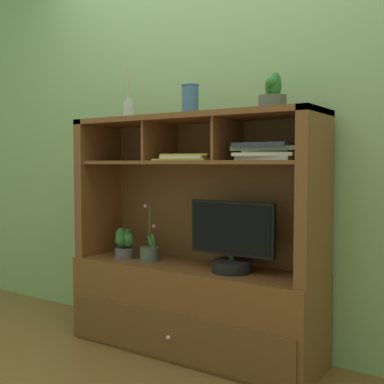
% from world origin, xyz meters
% --- Properties ---
extents(floor_plane, '(6.00, 6.00, 0.02)m').
position_xyz_m(floor_plane, '(0.00, 0.00, -0.01)').
color(floor_plane, brown).
rests_on(floor_plane, ground).
extents(back_wall, '(6.00, 0.02, 2.80)m').
position_xyz_m(back_wall, '(0.00, 0.24, 1.40)').
color(back_wall, '#84A470').
rests_on(back_wall, ground).
extents(media_console, '(1.47, 0.45, 1.33)m').
position_xyz_m(media_console, '(0.00, 0.01, 0.42)').
color(media_console, brown).
rests_on(media_console, ground).
extents(tv_monitor, '(0.49, 0.21, 0.37)m').
position_xyz_m(tv_monitor, '(0.27, -0.03, 0.65)').
color(tv_monitor, black).
rests_on(tv_monitor, media_console).
extents(potted_orchid, '(0.13, 0.13, 0.34)m').
position_xyz_m(potted_orchid, '(-0.29, -0.02, 0.53)').
color(potted_orchid, '#49514E').
rests_on(potted_orchid, media_console).
extents(potted_fern, '(0.14, 0.14, 0.18)m').
position_xyz_m(potted_fern, '(-0.46, -0.04, 0.58)').
color(potted_fern, '#554952').
rests_on(potted_fern, media_console).
extents(magazine_stack_left, '(0.34, 0.26, 0.04)m').
position_xyz_m(magazine_stack_left, '(0.01, -0.03, 1.09)').
color(magazine_stack_left, '#B69231').
rests_on(magazine_stack_left, media_console).
extents(magazine_stack_centre, '(0.34, 0.25, 0.09)m').
position_xyz_m(magazine_stack_centre, '(0.48, -0.03, 1.12)').
color(magazine_stack_centre, beige).
rests_on(magazine_stack_centre, media_console).
extents(diffuser_bottle, '(0.08, 0.08, 0.31)m').
position_xyz_m(diffuser_bottle, '(-0.48, 0.02, 1.39)').
color(diffuser_bottle, '#ACB5AE').
rests_on(diffuser_bottle, media_console).
extents(potted_succulent, '(0.16, 0.16, 0.19)m').
position_xyz_m(potted_succulent, '(0.48, 0.01, 1.40)').
color(potted_succulent, '#4E5347').
rests_on(potted_succulent, media_console).
extents(ceramic_vase, '(0.10, 0.10, 0.17)m').
position_xyz_m(ceramic_vase, '(0.00, -0.02, 1.41)').
color(ceramic_vase, '#3A5F8B').
rests_on(ceramic_vase, media_console).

